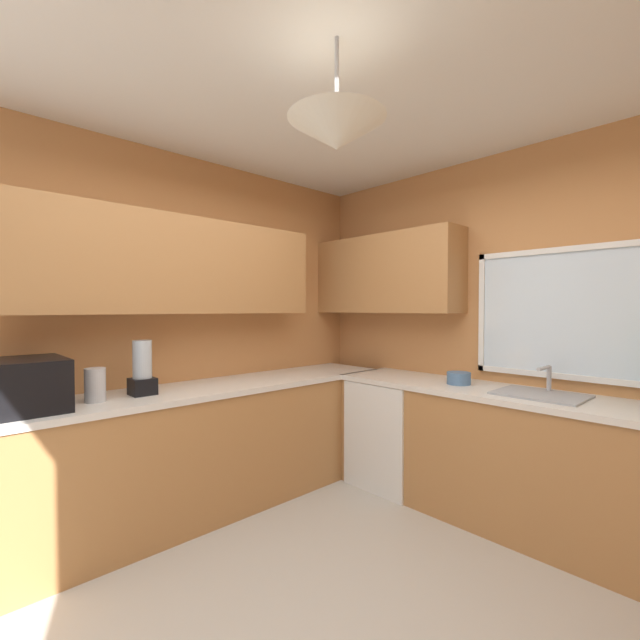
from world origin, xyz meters
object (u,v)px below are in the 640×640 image
object	(u,v)px
dishwasher	(394,432)
sink_assembly	(541,394)
microwave	(27,385)
bowl	(459,378)
kettle	(95,385)
blender_appliance	(142,370)

from	to	relation	value
dishwasher	sink_assembly	bearing A→B (deg)	1.86
dishwasher	sink_assembly	world-z (taller)	sink_assembly
dishwasher	microwave	world-z (taller)	microwave
bowl	kettle	bearing A→B (deg)	-119.22
microwave	kettle	xyz separation A→B (m)	(0.02, 0.34, -0.04)
sink_assembly	blender_appliance	size ratio (longest dim) A/B	1.47
dishwasher	sink_assembly	distance (m)	1.25
dishwasher	blender_appliance	bearing A→B (deg)	-109.61
sink_assembly	bowl	size ratio (longest dim) A/B	3.04
bowl	dishwasher	bearing A→B (deg)	-177.02
sink_assembly	bowl	bearing A→B (deg)	-179.27
sink_assembly	bowl	distance (m)	0.58
dishwasher	kettle	bearing A→B (deg)	-106.63
sink_assembly	bowl	xyz separation A→B (m)	(-0.58, -0.01, 0.03)
dishwasher	microwave	bearing A→B (deg)	-104.89
sink_assembly	blender_appliance	distance (m)	2.62
bowl	blender_appliance	distance (m)	2.25
dishwasher	bowl	xyz separation A→B (m)	(0.58, 0.03, 0.53)
microwave	bowl	size ratio (longest dim) A/B	2.76
dishwasher	blender_appliance	distance (m)	2.07
microwave	kettle	world-z (taller)	microwave
bowl	blender_appliance	bearing A→B (deg)	-123.27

